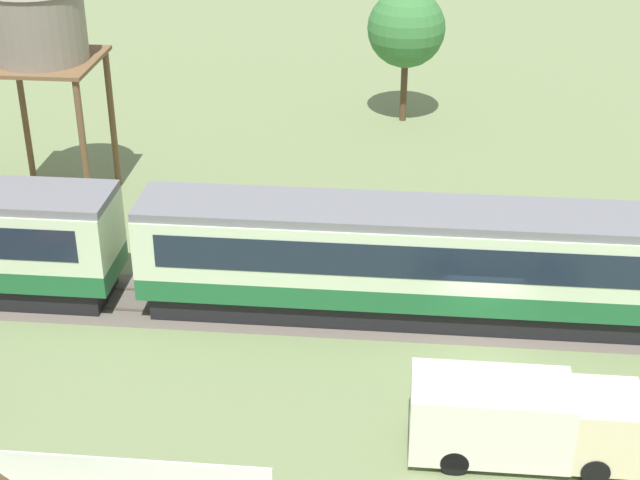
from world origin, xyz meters
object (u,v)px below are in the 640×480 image
at_px(water_tower, 38,25).
at_px(yard_tree_0, 406,29).
at_px(passenger_train, 136,244).
at_px(delivery_truck_cream, 521,419).

relative_size(water_tower, yard_tree_0, 1.41).
xyz_separation_m(passenger_train, delivery_truck_cream, (12.87, -7.27, -1.05)).
distance_m(passenger_train, delivery_truck_cream, 14.82).
bearing_deg(yard_tree_0, water_tower, -141.97).
distance_m(delivery_truck_cream, yard_tree_0, 27.23).
bearing_deg(water_tower, yard_tree_0, 38.03).
bearing_deg(delivery_truck_cream, yard_tree_0, 98.24).
distance_m(water_tower, yard_tree_0, 18.84).
xyz_separation_m(delivery_truck_cream, yard_tree_0, (-3.87, 26.71, 3.65)).
bearing_deg(yard_tree_0, delivery_truck_cream, -81.76).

